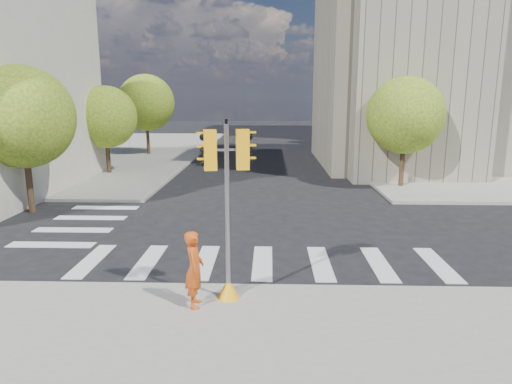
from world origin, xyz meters
TOP-DOWN VIEW (x-y plane):
  - ground at (0.00, 0.00)m, footprint 160.00×160.00m
  - sidewalk_far_right at (20.00, 26.00)m, footprint 28.00×40.00m
  - sidewalk_far_left at (-20.00, 26.00)m, footprint 28.00×40.00m
  - civic_building at (15.59, 19.12)m, footprint 26.00×16.00m
  - office_tower at (22.00, 42.00)m, footprint 20.00×18.00m
  - tree_lw_near at (-10.50, 4.00)m, footprint 4.40×4.40m
  - tree_lw_mid at (-10.50, 14.00)m, footprint 4.00×4.00m
  - tree_lw_far at (-10.50, 24.00)m, footprint 4.80×4.80m
  - tree_re_near at (7.50, 10.00)m, footprint 4.20×4.20m
  - tree_re_mid at (7.50, 22.00)m, footprint 4.60×4.60m
  - tree_re_far at (7.50, 34.00)m, footprint 4.00×4.00m
  - lamp_near at (8.00, 14.00)m, footprint 0.35×0.18m
  - lamp_far at (8.00, 28.00)m, footprint 0.35×0.18m
  - traffic_signal at (-0.91, -4.87)m, footprint 1.08×0.56m
  - photographer at (-1.66, -5.33)m, footprint 0.50×0.72m

SIDE VIEW (x-z plane):
  - ground at x=0.00m, z-range 0.00..0.00m
  - sidewalk_far_right at x=20.00m, z-range 0.00..0.15m
  - sidewalk_far_left at x=-20.00m, z-range 0.00..0.15m
  - photographer at x=-1.66m, z-range 0.15..2.01m
  - traffic_signal at x=-0.91m, z-range -0.19..4.23m
  - tree_lw_mid at x=-10.50m, z-range 0.88..6.65m
  - tree_re_far at x=7.50m, z-range 0.93..6.80m
  - tree_re_near at x=7.50m, z-range 0.97..7.13m
  - tree_lw_near at x=-10.50m, z-range 1.00..7.41m
  - tree_re_mid at x=7.50m, z-range 1.02..7.68m
  - tree_lw_far at x=-10.50m, z-range 1.07..8.01m
  - lamp_near at x=8.00m, z-range 0.52..8.63m
  - lamp_far at x=8.00m, z-range 0.52..8.63m
  - civic_building at x=15.59m, z-range -2.43..16.96m
  - office_tower at x=22.00m, z-range 0.00..30.00m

